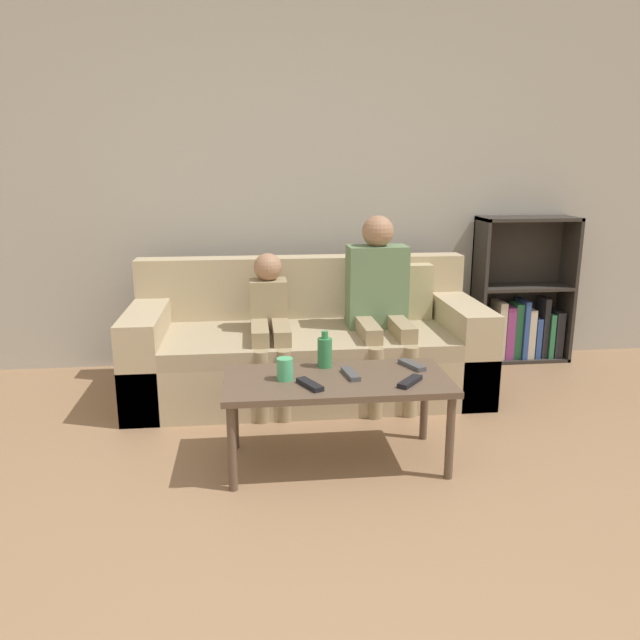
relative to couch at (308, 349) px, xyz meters
The scene contains 13 objects.
ground_plane 2.06m from the couch, 94.01° to the right, with size 22.00×22.00×0.00m, color #997251.
wall_back 1.23m from the couch, 102.08° to the left, with size 12.00×0.06×2.60m.
couch is the anchor object (origin of this frame).
bookshelf 1.68m from the couch, 17.59° to the left, with size 0.69×0.28×1.04m.
coffee_table 1.01m from the couch, 87.50° to the right, with size 1.06×0.51×0.43m.
person_adult 0.57m from the couch, 11.38° to the right, with size 0.37×0.63×1.11m.
person_child 0.36m from the couch, 149.55° to the right, with size 0.23×0.62×0.88m.
cup_near 1.04m from the couch, 101.31° to the right, with size 0.08×0.08×0.10m.
tv_remote_0 1.12m from the couch, 94.85° to the right, with size 0.12×0.17×0.02m.
tv_remote_1 1.00m from the couch, 63.85° to the right, with size 0.11×0.18×0.02m.
tv_remote_2 1.19m from the couch, 71.93° to the right, with size 0.15×0.16×0.02m.
tv_remote_3 1.00m from the couch, 83.52° to the right, with size 0.07×0.18×0.02m.
bottle 0.86m from the couch, 89.54° to the right, with size 0.07×0.07×0.18m.
Camera 1 is at (-0.20, -1.71, 1.41)m, focal length 35.00 mm.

